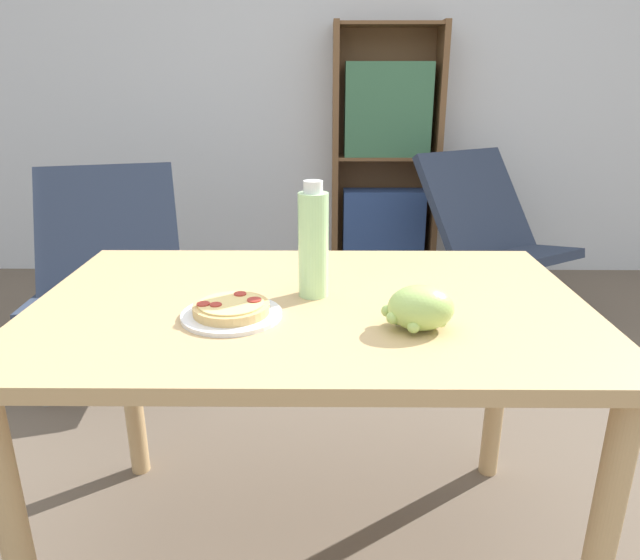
{
  "coord_description": "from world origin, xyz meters",
  "views": [
    {
      "loc": [
        -0.05,
        -1.21,
        1.25
      ],
      "look_at": [
        -0.06,
        0.03,
        0.82
      ],
      "focal_mm": 32.0,
      "sensor_mm": 36.0,
      "label": 1
    }
  ],
  "objects_px": {
    "lounge_chair_far": "(492,265)",
    "bookshelf": "(385,168)",
    "grape_bunch": "(420,308)",
    "pizza_on_plate": "(232,311)",
    "lounge_chair_near": "(113,306)",
    "drink_bottle": "(313,243)"
  },
  "relations": [
    {
      "from": "lounge_chair_far",
      "to": "bookshelf",
      "type": "relative_size",
      "value": 0.61
    },
    {
      "from": "grape_bunch",
      "to": "lounge_chair_far",
      "type": "bearing_deg",
      "value": 69.04
    },
    {
      "from": "pizza_on_plate",
      "to": "lounge_chair_near",
      "type": "relative_size",
      "value": 0.25
    },
    {
      "from": "grape_bunch",
      "to": "lounge_chair_far",
      "type": "relative_size",
      "value": 0.15
    },
    {
      "from": "drink_bottle",
      "to": "lounge_chair_far",
      "type": "height_order",
      "value": "drink_bottle"
    },
    {
      "from": "pizza_on_plate",
      "to": "bookshelf",
      "type": "relative_size",
      "value": 0.14
    },
    {
      "from": "grape_bunch",
      "to": "lounge_chair_far",
      "type": "xyz_separation_m",
      "value": [
        0.74,
        1.93,
        -0.52
      ]
    },
    {
      "from": "drink_bottle",
      "to": "bookshelf",
      "type": "height_order",
      "value": "bookshelf"
    },
    {
      "from": "grape_bunch",
      "to": "lounge_chair_far",
      "type": "height_order",
      "value": "lounge_chair_far"
    },
    {
      "from": "pizza_on_plate",
      "to": "drink_bottle",
      "type": "bearing_deg",
      "value": 37.73
    },
    {
      "from": "drink_bottle",
      "to": "bookshelf",
      "type": "relative_size",
      "value": 0.17
    },
    {
      "from": "grape_bunch",
      "to": "lounge_chair_near",
      "type": "height_order",
      "value": "lounge_chair_near"
    },
    {
      "from": "pizza_on_plate",
      "to": "drink_bottle",
      "type": "xyz_separation_m",
      "value": [
        0.18,
        0.14,
        0.12
      ]
    },
    {
      "from": "lounge_chair_near",
      "to": "grape_bunch",
      "type": "bearing_deg",
      "value": -64.31
    },
    {
      "from": "pizza_on_plate",
      "to": "bookshelf",
      "type": "bearing_deg",
      "value": 76.75
    },
    {
      "from": "pizza_on_plate",
      "to": "grape_bunch",
      "type": "xyz_separation_m",
      "value": [
        0.4,
        -0.06,
        0.03
      ]
    },
    {
      "from": "drink_bottle",
      "to": "bookshelf",
      "type": "bearing_deg",
      "value": 80.11
    },
    {
      "from": "grape_bunch",
      "to": "drink_bottle",
      "type": "xyz_separation_m",
      "value": [
        -0.22,
        0.2,
        0.08
      ]
    },
    {
      "from": "pizza_on_plate",
      "to": "lounge_chair_far",
      "type": "xyz_separation_m",
      "value": [
        1.14,
        1.87,
        -0.49
      ]
    },
    {
      "from": "drink_bottle",
      "to": "bookshelf",
      "type": "distance_m",
      "value": 2.42
    },
    {
      "from": "drink_bottle",
      "to": "bookshelf",
      "type": "xyz_separation_m",
      "value": [
        0.41,
        2.38,
        -0.16
      ]
    },
    {
      "from": "pizza_on_plate",
      "to": "lounge_chair_near",
      "type": "height_order",
      "value": "lounge_chair_near"
    }
  ]
}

